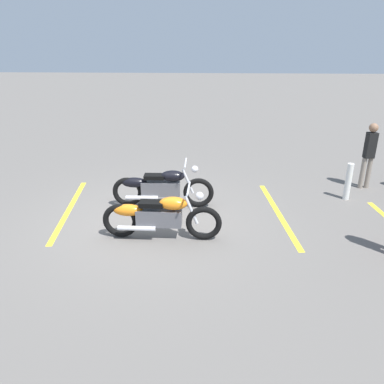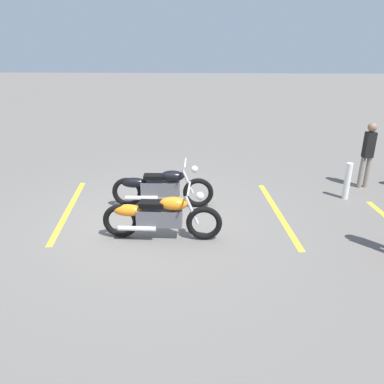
% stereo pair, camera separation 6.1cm
% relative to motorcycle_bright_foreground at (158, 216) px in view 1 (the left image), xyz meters
% --- Properties ---
extents(ground_plane, '(60.00, 60.00, 0.00)m').
position_rel_motorcycle_bright_foreground_xyz_m(ground_plane, '(-0.28, 0.72, -0.46)').
color(ground_plane, '#66605B').
extents(motorcycle_bright_foreground, '(2.23, 0.62, 1.04)m').
position_rel_motorcycle_bright_foreground_xyz_m(motorcycle_bright_foreground, '(0.00, 0.00, 0.00)').
color(motorcycle_bright_foreground, black).
rests_on(motorcycle_bright_foreground, ground).
extents(motorcycle_dark_foreground, '(2.23, 0.62, 1.04)m').
position_rel_motorcycle_bright_foreground_xyz_m(motorcycle_dark_foreground, '(-0.13, 1.43, 0.00)').
color(motorcycle_dark_foreground, black).
rests_on(motorcycle_dark_foreground, ground).
extents(bystander_near_row, '(0.27, 0.21, 1.62)m').
position_rel_motorcycle_bright_foreground_xyz_m(bystander_near_row, '(4.78, 2.74, 0.44)').
color(bystander_near_row, gray).
rests_on(bystander_near_row, ground).
extents(bollard_post, '(0.14, 0.14, 0.86)m').
position_rel_motorcycle_bright_foreground_xyz_m(bollard_post, '(4.12, 2.00, -0.03)').
color(bollard_post, white).
rests_on(bollard_post, ground).
extents(parking_stripe_near, '(0.43, 3.20, 0.01)m').
position_rel_motorcycle_bright_foreground_xyz_m(parking_stripe_near, '(-2.13, 1.19, -0.46)').
color(parking_stripe_near, yellow).
rests_on(parking_stripe_near, ground).
extents(parking_stripe_mid, '(0.43, 3.20, 0.01)m').
position_rel_motorcycle_bright_foreground_xyz_m(parking_stripe_mid, '(2.43, 1.16, -0.46)').
color(parking_stripe_mid, yellow).
rests_on(parking_stripe_mid, ground).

